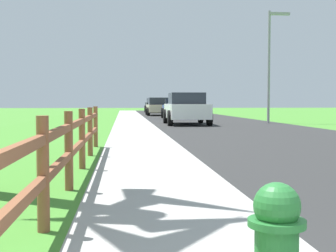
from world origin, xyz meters
The scene contains 10 objects.
ground_plane centered at (0.00, 25.00, 0.00)m, with size 120.00×120.00×0.00m, color #44852E.
road_asphalt centered at (3.50, 27.00, 0.00)m, with size 7.00×66.00×0.01m, color #2B2B2B.
curb_concrete centered at (-3.00, 27.00, 0.00)m, with size 6.00×66.00×0.01m, color #A5A39E.
grass_verge centered at (-4.50, 27.00, 0.01)m, with size 5.00×66.00×0.00m, color #44852E.
rail_fence centered at (-2.21, 5.70, 0.60)m, with size 0.11×11.94×1.04m.
parked_suv_white centered at (1.67, 23.20, 0.81)m, with size 2.15×4.49×1.60m.
parked_car_blue centered at (2.18, 31.45, 0.72)m, with size 2.27×4.68×1.37m.
parked_car_beige centered at (1.46, 39.10, 0.74)m, with size 2.12×4.83×1.49m.
parked_car_black centered at (1.79, 48.68, 0.79)m, with size 2.11×4.31×1.54m.
street_lamp centered at (6.35, 24.16, 3.58)m, with size 1.17×0.20×5.98m.
Camera 1 is at (-1.50, -0.50, 1.17)m, focal length 50.46 mm.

